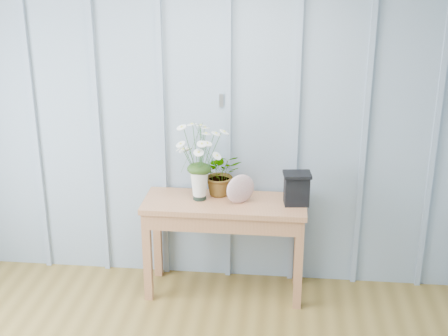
# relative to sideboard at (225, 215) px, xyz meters

# --- Properties ---
(room_shell) EXTENTS (4.00, 4.50, 2.50)m
(room_shell) POSITION_rel_sideboard_xyz_m (-0.25, -1.08, 1.35)
(room_shell) COLOR #8DA0B0
(room_shell) RESTS_ON ground
(sideboard) EXTENTS (1.20, 0.45, 0.75)m
(sideboard) POSITION_rel_sideboard_xyz_m (0.00, 0.00, 0.00)
(sideboard) COLOR #A76B44
(sideboard) RESTS_ON ground
(daisy_vase) EXTENTS (0.44, 0.33, 0.62)m
(daisy_vase) POSITION_rel_sideboard_xyz_m (-0.19, 0.02, 0.50)
(daisy_vase) COLOR black
(daisy_vase) RESTS_ON sideboard
(spider_plant) EXTENTS (0.33, 0.30, 0.34)m
(spider_plant) POSITION_rel_sideboard_xyz_m (-0.04, 0.13, 0.28)
(spider_plant) COLOR #1E3A11
(spider_plant) RESTS_ON sideboard
(felt_disc_vessel) EXTENTS (0.22, 0.17, 0.22)m
(felt_disc_vessel) POSITION_rel_sideboard_xyz_m (0.12, -0.02, 0.22)
(felt_disc_vessel) COLOR #974E5D
(felt_disc_vessel) RESTS_ON sideboard
(carved_box) EXTENTS (0.21, 0.17, 0.24)m
(carved_box) POSITION_rel_sideboard_xyz_m (0.52, 0.01, 0.24)
(carved_box) COLOR black
(carved_box) RESTS_ON sideboard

